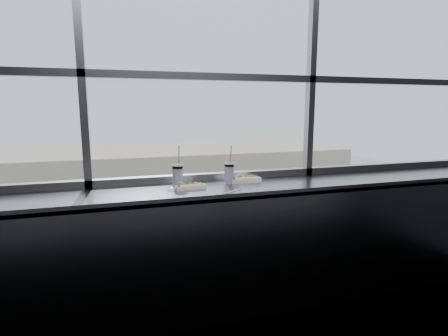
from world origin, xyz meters
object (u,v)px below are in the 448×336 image
object	(u,v)px
car_far_c	(268,242)
tree_center	(144,212)
hotdog_tray_right	(246,179)
soda_cup_right	(229,172)
car_far_b	(150,255)
loose_straw	(232,191)
car_near_e	(346,278)
hotdog_tray_left	(190,186)
soda_cup_left	(178,175)
tree_left	(26,227)
wrapper	(174,189)
pedestrian_d	(231,228)
pedestrian_b	(130,236)
car_near_d	(274,289)
tree_right	(234,201)
car_near_c	(129,313)

from	to	relation	value
car_far_c	tree_center	xyz separation A→B (m)	(-10.38, 4.00, 2.48)
hotdog_tray_right	soda_cup_right	world-z (taller)	soda_cup_right
car_far_c	car_far_b	xyz separation A→B (m)	(-10.26, 0.00, 0.10)
loose_straw	car_near_e	world-z (taller)	loose_straw
hotdog_tray_left	tree_center	world-z (taller)	hotdog_tray_left
soda_cup_left	tree_left	size ratio (longest dim) A/B	0.08
wrapper	tree_left	world-z (taller)	wrapper
hotdog_tray_right	tree_center	distance (m)	29.51
hotdog_tray_left	car_far_c	bearing A→B (deg)	60.78
hotdog_tray_left	pedestrian_d	distance (m)	32.22
car_near_e	pedestrian_b	world-z (taller)	car_near_e
car_far_b	pedestrian_d	world-z (taller)	car_far_b
car_near_e	tree_left	size ratio (longest dim) A/B	1.43
car_far_c	hotdog_tray_right	bearing A→B (deg)	154.92
pedestrian_d	soda_cup_right	bearing A→B (deg)	-108.15
car_far_c	car_near_d	world-z (taller)	car_near_d
hotdog_tray_left	tree_right	world-z (taller)	hotdog_tray_left
car_near_d	tree_center	bearing A→B (deg)	24.61
car_far_c	tree_left	distance (m)	20.37
soda_cup_left	car_far_c	xyz separation A→B (m)	(11.85, 24.19, -11.21)
wrapper	pedestrian_d	bearing A→B (deg)	71.03
hotdog_tray_left	soda_cup_left	bearing A→B (deg)	118.96
soda_cup_right	car_far_c	xyz separation A→B (m)	(11.41, 24.18, -11.20)
soda_cup_right	car_far_b	world-z (taller)	soda_cup_right
car_near_e	tree_right	size ratio (longest dim) A/B	1.15
soda_cup_right	tree_right	distance (m)	30.92
soda_cup_right	tree_left	world-z (taller)	soda_cup_right
loose_straw	car_far_b	size ratio (longest dim) A/B	0.03
soda_cup_left	wrapper	xyz separation A→B (m)	(-0.05, -0.12, -0.09)
hotdog_tray_left	loose_straw	xyz separation A→B (m)	(0.29, -0.18, -0.02)
pedestrian_d	loose_straw	bearing A→B (deg)	-108.10
pedestrian_d	tree_center	xyz separation A→B (m)	(-8.32, -0.31, 2.49)
car_far_b	tree_center	distance (m)	4.66
car_far_c	car_near_c	bearing A→B (deg)	123.22
car_near_e	tree_center	world-z (taller)	tree_center
loose_straw	car_near_d	xyz separation A→B (m)	(8.37, 16.50, -10.88)
pedestrian_d	car_near_e	bearing A→B (deg)	-70.46
hotdog_tray_left	car_near_d	world-z (taller)	hotdog_tray_left
pedestrian_d	car_far_c	bearing A→B (deg)	-64.41
hotdog_tray_left	car_near_c	distance (m)	19.66
hotdog_tray_right	car_far_c	distance (m)	28.92
soda_cup_left	car_near_c	world-z (taller)	soda_cup_left
loose_straw	tree_center	bearing A→B (deg)	56.68
soda_cup_left	car_far_b	distance (m)	26.67
hotdog_tray_right	pedestrian_b	world-z (taller)	hotdog_tray_right
hotdog_tray_right	pedestrian_d	bearing A→B (deg)	76.34
wrapper	car_near_c	world-z (taller)	wrapper
hotdog_tray_right	soda_cup_right	size ratio (longest dim) A/B	0.81
soda_cup_right	car_far_c	bearing A→B (deg)	64.75
wrapper	car_near_e	distance (m)	24.26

